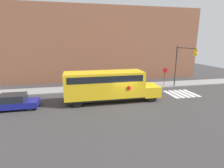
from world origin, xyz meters
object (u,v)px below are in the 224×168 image
(parked_car, at_px, (15,102))
(stop_sign, at_px, (165,74))
(school_bus, at_px, (108,85))
(traffic_light, at_px, (182,61))

(parked_car, bearing_deg, stop_sign, 15.09)
(school_bus, relative_size, stop_sign, 3.73)
(stop_sign, xyz_separation_m, traffic_light, (1.44, -1.53, 2.04))
(stop_sign, bearing_deg, traffic_light, -46.72)
(stop_sign, bearing_deg, parked_car, -164.91)
(school_bus, height_order, parked_car, school_bus)
(school_bus, bearing_deg, stop_sign, 27.00)
(traffic_light, bearing_deg, stop_sign, 133.28)
(school_bus, bearing_deg, parked_car, -178.32)
(parked_car, height_order, traffic_light, traffic_light)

